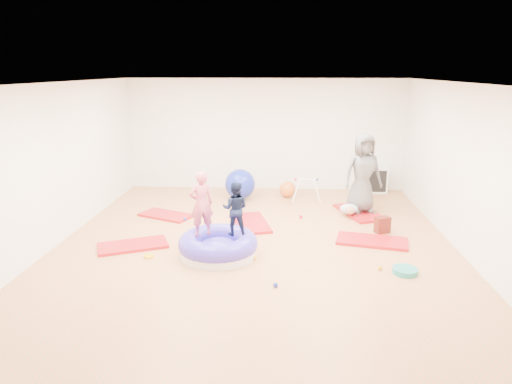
{
  "coord_description": "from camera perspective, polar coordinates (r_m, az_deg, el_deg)",
  "views": [
    {
      "loc": [
        0.49,
        -7.52,
        3.02
      ],
      "look_at": [
        0.0,
        0.3,
        0.9
      ],
      "focal_mm": 32.0,
      "sensor_mm": 36.0,
      "label": 1
    }
  ],
  "objects": [
    {
      "name": "gym_mat_right",
      "position": [
        8.51,
        14.29,
        -5.95
      ],
      "size": [
        1.34,
        0.87,
        0.05
      ],
      "primitive_type": "cube",
      "rotation": [
        0.0,
        0.0,
        -0.21
      ],
      "color": "#AD1515",
      "rests_on": "ground"
    },
    {
      "name": "child_pink",
      "position": [
        7.51,
        -6.86,
        -1.13
      ],
      "size": [
        0.47,
        0.4,
        1.09
      ],
      "primitive_type": "imported",
      "rotation": [
        0.0,
        0.0,
        3.56
      ],
      "color": "#D5576C",
      "rests_on": "inflatable_cushion"
    },
    {
      "name": "exercise_ball_blue",
      "position": [
        10.88,
        -2.01,
        0.99
      ],
      "size": [
        0.72,
        0.72,
        0.72
      ],
      "primitive_type": "sphere",
      "color": "#192AA9",
      "rests_on": "ground"
    },
    {
      "name": "infant_play_gym",
      "position": [
        10.83,
        6.29,
        0.77
      ],
      "size": [
        0.68,
        0.64,
        0.52
      ],
      "rotation": [
        0.0,
        0.0,
        0.24
      ],
      "color": "white",
      "rests_on": "ground"
    },
    {
      "name": "gym_mat_mid_left",
      "position": [
        9.86,
        -11.16,
        -2.85
      ],
      "size": [
        1.24,
        0.95,
        0.05
      ],
      "primitive_type": "cube",
      "rotation": [
        0.0,
        0.0,
        -0.41
      ],
      "color": "#AD1515",
      "rests_on": "ground"
    },
    {
      "name": "room",
      "position": [
        7.7,
        -0.14,
        3.01
      ],
      "size": [
        7.01,
        8.01,
        2.81
      ],
      "color": "#D47B45",
      "rests_on": "ground"
    },
    {
      "name": "exercise_ball_orange",
      "position": [
        11.1,
        3.95,
        0.35
      ],
      "size": [
        0.39,
        0.39,
        0.39
      ],
      "primitive_type": "sphere",
      "color": "orange",
      "rests_on": "ground"
    },
    {
      "name": "gym_mat_rear_right",
      "position": [
        10.08,
        12.8,
        -2.5
      ],
      "size": [
        1.03,
        1.44,
        0.05
      ],
      "primitive_type": "cube",
      "rotation": [
        0.0,
        0.0,
        1.89
      ],
      "color": "#AD1515",
      "rests_on": "ground"
    },
    {
      "name": "balance_disc",
      "position": [
        7.41,
        18.12,
        -9.35
      ],
      "size": [
        0.38,
        0.38,
        0.08
      ],
      "primitive_type": "cylinder",
      "color": "teal",
      "rests_on": "ground"
    },
    {
      "name": "yellow_toy",
      "position": [
        7.84,
        -13.23,
        -7.82
      ],
      "size": [
        0.18,
        0.18,
        0.03
      ],
      "primitive_type": "cylinder",
      "color": "#DFA20E",
      "rests_on": "ground"
    },
    {
      "name": "adult_caregiver",
      "position": [
        9.9,
        13.22,
        2.33
      ],
      "size": [
        0.93,
        0.72,
        1.68
      ],
      "primitive_type": "imported",
      "rotation": [
        0.0,
        0.0,
        0.25
      ],
      "color": "#595959",
      "rests_on": "gym_mat_rear_right"
    },
    {
      "name": "gym_mat_center_back",
      "position": [
        9.18,
        -0.67,
        -3.88
      ],
      "size": [
        0.93,
        1.37,
        0.05
      ],
      "primitive_type": "cube",
      "rotation": [
        0.0,
        0.0,
        1.83
      ],
      "color": "#AD1515",
      "rests_on": "ground"
    },
    {
      "name": "child_navy",
      "position": [
        7.52,
        -2.62,
        -1.74
      ],
      "size": [
        0.47,
        0.38,
        0.91
      ],
      "primitive_type": "imported",
      "rotation": [
        0.0,
        0.0,
        3.06
      ],
      "color": "#111932",
      "rests_on": "inflatable_cushion"
    },
    {
      "name": "backpack",
      "position": [
        9.0,
        15.52,
        -3.98
      ],
      "size": [
        0.31,
        0.26,
        0.31
      ],
      "primitive_type": "cube",
      "rotation": [
        0.0,
        0.0,
        0.4
      ],
      "color": "#931507",
      "rests_on": "ground"
    },
    {
      "name": "ball_pit_balls",
      "position": [
        8.34,
        4.82,
        -5.88
      ],
      "size": [
        4.04,
        3.53,
        0.07
      ],
      "color": "#DFA20E",
      "rests_on": "ground"
    },
    {
      "name": "cube_shelf",
      "position": [
        11.84,
        14.56,
        1.46
      ],
      "size": [
        0.63,
        0.31,
        0.63
      ],
      "color": "white",
      "rests_on": "ground"
    },
    {
      "name": "inflatable_cushion",
      "position": [
        7.69,
        -4.74,
        -6.73
      ],
      "size": [
        1.33,
        1.33,
        0.42
      ],
      "rotation": [
        0.0,
        0.0,
        -0.2
      ],
      "color": "silver",
      "rests_on": "ground"
    },
    {
      "name": "infant",
      "position": [
        9.78,
        11.58,
        -2.12
      ],
      "size": [
        0.38,
        0.39,
        0.22
      ],
      "color": "#ADC5D7",
      "rests_on": "gym_mat_rear_right"
    },
    {
      "name": "gym_mat_front_left",
      "position": [
        8.34,
        -15.14,
        -6.45
      ],
      "size": [
        1.32,
        1.02,
        0.05
      ],
      "primitive_type": "cube",
      "rotation": [
        0.0,
        0.0,
        0.42
      ],
      "color": "#AD1515",
      "rests_on": "ground"
    }
  ]
}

